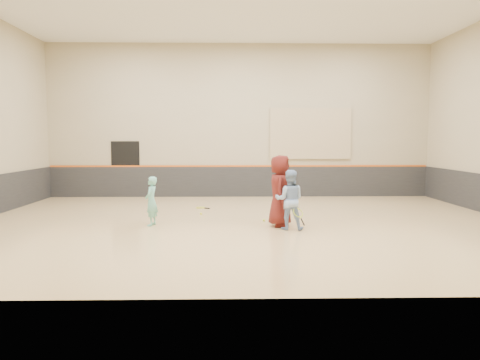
{
  "coord_description": "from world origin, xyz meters",
  "views": [
    {
      "loc": [
        -0.4,
        -12.51,
        2.28
      ],
      "look_at": [
        -0.11,
        0.4,
        1.15
      ],
      "focal_mm": 35.0,
      "sensor_mm": 36.0,
      "label": 1
    }
  ],
  "objects_px": {
    "young_man": "(280,191)",
    "spare_racket": "(200,207)",
    "girl": "(151,201)",
    "instructor": "(289,200)"
  },
  "relations": [
    {
      "from": "girl",
      "to": "young_man",
      "type": "distance_m",
      "value": 3.4
    },
    {
      "from": "instructor",
      "to": "spare_racket",
      "type": "height_order",
      "value": "instructor"
    },
    {
      "from": "instructor",
      "to": "spare_racket",
      "type": "relative_size",
      "value": 2.18
    },
    {
      "from": "instructor",
      "to": "spare_racket",
      "type": "xyz_separation_m",
      "value": [
        -2.49,
        3.75,
        -0.73
      ]
    },
    {
      "from": "young_man",
      "to": "spare_racket",
      "type": "bearing_deg",
      "value": 42.2
    },
    {
      "from": "girl",
      "to": "spare_racket",
      "type": "bearing_deg",
      "value": 170.81
    },
    {
      "from": "girl",
      "to": "young_man",
      "type": "relative_size",
      "value": 0.7
    },
    {
      "from": "girl",
      "to": "instructor",
      "type": "height_order",
      "value": "instructor"
    },
    {
      "from": "instructor",
      "to": "young_man",
      "type": "distance_m",
      "value": 0.52
    },
    {
      "from": "young_man",
      "to": "spare_racket",
      "type": "relative_size",
      "value": 2.69
    }
  ]
}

